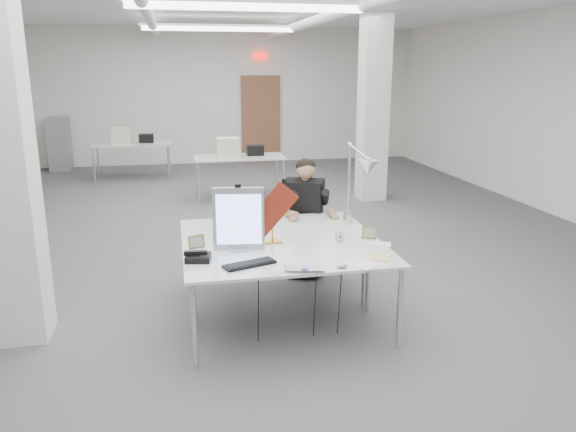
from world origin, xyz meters
name	(u,v)px	position (x,y,z in m)	size (l,w,h in m)	color
room_shell	(251,117)	(0.04, 0.13, 1.69)	(10.04, 14.04, 3.24)	#4C4C4E
desk_main	(291,257)	(0.00, -2.50, 0.74)	(1.80, 0.90, 0.03)	silver
desk_second	(273,228)	(0.00, -1.60, 0.74)	(1.80, 0.90, 0.03)	silver
bg_desk_a	(239,157)	(0.20, 3.00, 0.74)	(1.60, 0.80, 0.03)	silver
bg_desk_b	(132,144)	(-1.80, 5.20, 0.74)	(1.60, 0.80, 0.03)	silver
filing_cabinet	(59,144)	(-3.50, 6.65, 0.60)	(0.45, 0.55, 1.20)	gray
office_chair	(304,228)	(0.47, -0.98, 0.54)	(0.53, 0.53, 1.08)	black
seated_person	(306,198)	(0.47, -1.03, 0.90)	(0.50, 0.63, 0.94)	black
monitor	(239,219)	(-0.41, -2.23, 1.03)	(0.45, 0.04, 0.55)	#A4A5A9
pennant	(270,212)	(-0.13, -2.26, 1.09)	(0.52, 0.01, 0.22)	maroon
keyboard	(249,264)	(-0.38, -2.66, 0.77)	(0.43, 0.14, 0.02)	black
laptop	(305,271)	(0.02, -2.91, 0.77)	(0.32, 0.21, 0.03)	#BAB9BF
mouse	(342,266)	(0.34, -2.86, 0.77)	(0.09, 0.06, 0.04)	#A2A1A6
bankers_lamp	(272,226)	(-0.09, -2.09, 0.91)	(0.28, 0.11, 0.31)	#CC8B3F
desk_phone	(198,258)	(-0.78, -2.46, 0.78)	(0.20, 0.18, 0.05)	black
picture_frame_left	(196,242)	(-0.77, -2.12, 0.81)	(0.15, 0.01, 0.12)	olive
picture_frame_right	(369,233)	(0.82, -2.15, 0.81)	(0.14, 0.01, 0.11)	#A67147
desk_clock	(340,236)	(0.52, -2.18, 0.81)	(0.09, 0.09, 0.03)	silver
paper_stack_a	(361,263)	(0.52, -2.80, 0.76)	(0.19, 0.28, 0.01)	silver
paper_stack_b	(381,256)	(0.74, -2.67, 0.76)	(0.16, 0.22, 0.01)	#DBC383
paper_stack_c	(380,244)	(0.85, -2.35, 0.76)	(0.20, 0.14, 0.01)	silver
beige_monitor	(242,211)	(-0.31, -1.58, 0.93)	(0.37, 0.35, 0.35)	beige
architect_lamp	(357,189)	(0.79, -1.82, 1.16)	(0.22, 0.63, 0.81)	silver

